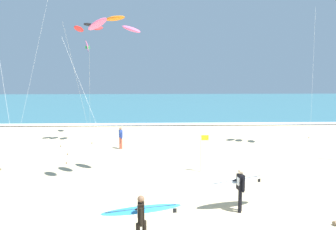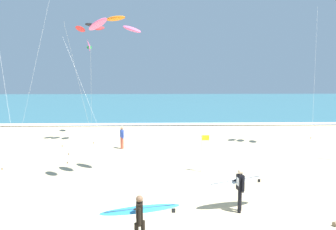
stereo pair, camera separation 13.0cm
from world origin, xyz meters
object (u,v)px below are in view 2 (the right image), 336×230
kite_delta_rose_distant (89,46)px  lifeguard_flag (202,149)px  kite_arc_amber_low (115,24)px  surfer_lead (238,184)px  surfer_trailing (140,214)px  kite_arc_charcoal_mid (90,28)px  bystander_blue_top (122,138)px

kite_delta_rose_distant → lifeguard_flag: 16.09m
kite_arc_amber_low → surfer_lead: bearing=-36.9°
surfer_trailing → kite_delta_rose_distant: 21.67m
kite_delta_rose_distant → lifeguard_flag: size_ratio=4.03×
surfer_lead → kite_delta_rose_distant: 20.62m
surfer_lead → lifeguard_flag: (-0.71, 5.17, 0.22)m
surfer_trailing → lifeguard_flag: bearing=69.2°
kite_arc_charcoal_mid → kite_delta_rose_distant: bearing=102.9°
kite_arc_amber_low → lifeguard_flag: 7.92m
kite_delta_rose_distant → bystander_blue_top: bearing=-60.7°
kite_delta_rose_distant → surfer_lead: bearing=-61.8°
surfer_lead → lifeguard_flag: bearing=97.8°
kite_arc_charcoal_mid → bystander_blue_top: bearing=-38.9°
surfer_lead → kite_delta_rose_distant: (-9.18, 17.16, 6.80)m
surfer_trailing → kite_arc_charcoal_mid: bearing=106.2°
kite_arc_charcoal_mid → bystander_blue_top: kite_arc_charcoal_mid is taller
lifeguard_flag → surfer_trailing: bearing=-110.8°
surfer_lead → surfer_trailing: bearing=-144.1°
surfer_trailing → surfer_lead: bearing=35.9°
surfer_lead → kite_arc_charcoal_mid: size_ratio=0.27×
surfer_trailing → lifeguard_flag: lifeguard_flag is taller
kite_arc_charcoal_mid → kite_delta_rose_distant: kite_arc_charcoal_mid is taller
surfer_trailing → bystander_blue_top: surfer_trailing is taller
bystander_blue_top → surfer_trailing: bearing=-81.4°
kite_arc_charcoal_mid → kite_arc_amber_low: 9.79m
kite_arc_amber_low → surfer_trailing: bearing=-77.3°
surfer_trailing → bystander_blue_top: 13.89m
surfer_trailing → bystander_blue_top: size_ratio=1.59×
lifeguard_flag → kite_arc_amber_low: bearing=-163.6°
bystander_blue_top → lifeguard_flag: size_ratio=0.76×
surfer_trailing → bystander_blue_top: (-2.08, 13.73, -0.24)m
kite_arc_amber_low → kite_delta_rose_distant: 13.90m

